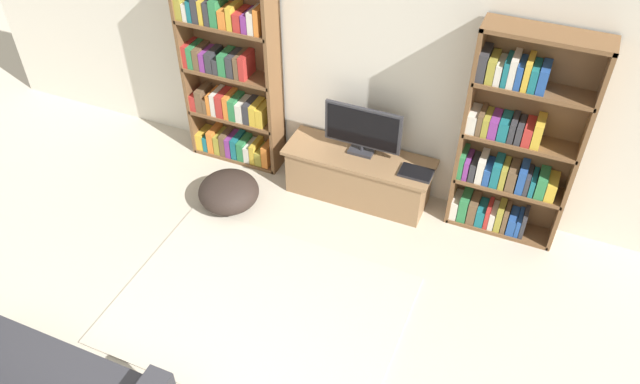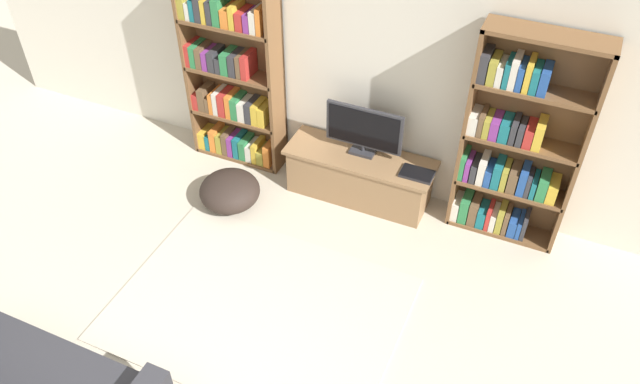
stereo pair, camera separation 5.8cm
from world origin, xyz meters
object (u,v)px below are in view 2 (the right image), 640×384
object	(u,v)px
bookshelf_right	(515,147)
beanbag_ottoman	(230,191)
television	(364,130)
laptop	(417,174)
bookshelf_left	(233,77)
tv_stand	(359,176)

from	to	relation	value
bookshelf_right	beanbag_ottoman	size ratio (longest dim) A/B	3.41
television	beanbag_ottoman	xyz separation A→B (m)	(-1.11, -0.69, -0.60)
beanbag_ottoman	bookshelf_right	bearing A→B (deg)	17.19
laptop	bookshelf_left	bearing A→B (deg)	175.00
bookshelf_right	laptop	bearing A→B (deg)	-166.92
tv_stand	beanbag_ottoman	distance (m)	1.28
bookshelf_right	laptop	distance (m)	0.90
tv_stand	television	xyz separation A→B (m)	(0.00, 0.06, 0.52)
tv_stand	laptop	xyz separation A→B (m)	(0.58, -0.05, 0.26)
bookshelf_right	television	size ratio (longest dim) A/B	2.69
bookshelf_left	beanbag_ottoman	world-z (taller)	bookshelf_left
bookshelf_left	tv_stand	distance (m)	1.60
bookshelf_left	tv_stand	size ratio (longest dim) A/B	1.39
television	beanbag_ottoman	world-z (taller)	television
television	laptop	xyz separation A→B (m)	(0.58, -0.11, -0.25)
bookshelf_left	beanbag_ottoman	bearing A→B (deg)	-67.27
beanbag_ottoman	laptop	bearing A→B (deg)	19.01
bookshelf_right	tv_stand	size ratio (longest dim) A/B	1.39
laptop	beanbag_ottoman	size ratio (longest dim) A/B	0.52
television	laptop	world-z (taller)	television
bookshelf_left	laptop	bearing A→B (deg)	-5.00
television	bookshelf_left	bearing A→B (deg)	177.42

